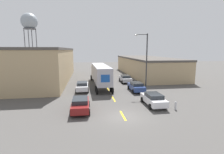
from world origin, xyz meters
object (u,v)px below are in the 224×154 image
at_px(parked_car_right_near, 153,99).
at_px(fire_hydrant, 176,106).
at_px(parked_car_left_near, 80,104).
at_px(parked_car_right_mid, 136,86).
at_px(parked_car_right_far, 125,78).
at_px(water_tower, 29,22).
at_px(semi_truck, 100,73).
at_px(street_lamp, 145,59).
at_px(parked_car_left_far, 82,86).

relative_size(parked_car_right_near, fire_hydrant, 4.96).
bearing_deg(parked_car_left_near, parked_car_right_mid, 43.00).
xyz_separation_m(parked_car_right_mid, parked_car_right_near, (0.00, -7.52, 0.00)).
relative_size(parked_car_left_near, parked_car_right_far, 1.00).
relative_size(parked_car_right_mid, fire_hydrant, 4.96).
bearing_deg(parked_car_right_far, parked_car_left_near, -118.31).
bearing_deg(water_tower, semi_truck, -59.36).
bearing_deg(fire_hydrant, parked_car_right_mid, 101.70).
relative_size(parked_car_right_mid, parked_car_left_near, 1.00).
height_order(water_tower, street_lamp, water_tower).
relative_size(parked_car_left_near, fire_hydrant, 4.96).
height_order(semi_truck, parked_car_left_near, semi_truck).
height_order(parked_car_left_far, street_lamp, street_lamp).
xyz_separation_m(parked_car_left_near, parked_car_right_far, (8.87, 16.47, 0.00)).
height_order(parked_car_right_mid, fire_hydrant, parked_car_right_mid).
relative_size(parked_car_right_far, parked_car_right_near, 1.00).
bearing_deg(parked_car_left_near, street_lamp, 39.30).
bearing_deg(parked_car_right_mid, parked_car_left_near, -137.00).
xyz_separation_m(semi_truck, parked_car_left_far, (-3.28, -4.19, -1.61)).
relative_size(parked_car_right_mid, parked_car_right_near, 1.00).
height_order(semi_truck, parked_car_right_mid, semi_truck).
relative_size(parked_car_right_mid, water_tower, 0.23).
bearing_deg(parked_car_left_near, parked_car_right_far, 61.69).
height_order(parked_car_right_far, street_lamp, street_lamp).
bearing_deg(parked_car_right_near, parked_car_left_far, 134.21).
distance_m(parked_car_left_near, parked_car_right_near, 8.90).
bearing_deg(parked_car_left_far, street_lamp, -7.46).
height_order(semi_truck, water_tower, water_tower).
bearing_deg(parked_car_left_near, fire_hydrant, -5.89).
bearing_deg(parked_car_right_mid, semi_truck, 133.98).
bearing_deg(parked_car_right_mid, parked_car_right_far, 90.00).
bearing_deg(street_lamp, water_tower, 124.05).
distance_m(parked_car_right_far, parked_car_right_near, 15.72).
height_order(parked_car_right_near, water_tower, water_tower).
distance_m(parked_car_right_mid, parked_car_right_near, 7.52).
distance_m(parked_car_left_far, parked_car_right_near, 12.72).
distance_m(semi_truck, fire_hydrant, 17.07).
relative_size(semi_truck, parked_car_right_far, 3.31).
xyz_separation_m(parked_car_right_near, street_lamp, (1.53, 7.76, 4.52)).
xyz_separation_m(parked_car_left_far, fire_hydrant, (10.82, -10.99, -0.34)).
bearing_deg(parked_car_left_near, semi_truck, 76.89).
bearing_deg(street_lamp, parked_car_left_far, 172.54).
distance_m(parked_car_left_near, water_tower, 60.50).
bearing_deg(parked_car_right_far, fire_hydrant, -83.69).
distance_m(parked_car_right_near, water_tower, 63.43).
relative_size(parked_car_right_mid, parked_car_right_far, 1.00).
height_order(parked_car_right_mid, street_lamp, street_lamp).
distance_m(water_tower, street_lamp, 56.69).
bearing_deg(parked_car_right_mid, parked_car_left_far, 169.76).
height_order(parked_car_left_far, parked_car_right_near, same).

